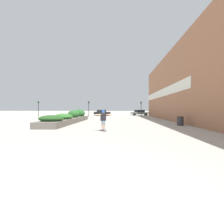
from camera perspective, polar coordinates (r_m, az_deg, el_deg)
ground_plane at (r=4.43m, az=-10.48°, el=-20.74°), size 300.00×300.00×0.00m
building_wall_right at (r=22.44m, az=21.53°, el=9.17°), size 0.67×42.50×9.73m
planter_box at (r=21.52m, az=-13.92°, el=-2.03°), size 2.26×13.86×1.60m
skateboard at (r=13.01m, az=-2.87°, el=-5.93°), size 0.52×0.71×0.10m
skateboarder at (r=12.93m, az=-2.87°, el=-1.93°), size 1.23×0.73×1.46m
trash_bin at (r=18.57m, az=21.40°, el=-2.76°), size 0.66×0.66×0.89m
car_leftmost at (r=43.74m, az=20.98°, el=-0.19°), size 4.69×1.90×1.50m
car_center_left at (r=44.98m, az=9.07°, el=-0.17°), size 4.68×1.90×1.43m
car_center_right at (r=42.89m, az=-3.24°, el=-0.18°), size 3.97×1.98×1.44m
traffic_light_left at (r=37.39m, az=-7.61°, el=1.89°), size 0.28×0.30×3.27m
traffic_light_right at (r=36.87m, az=9.50°, el=1.84°), size 0.28×0.30×3.20m
traffic_light_far_left at (r=40.53m, az=-22.93°, el=1.78°), size 0.28×0.30×3.30m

